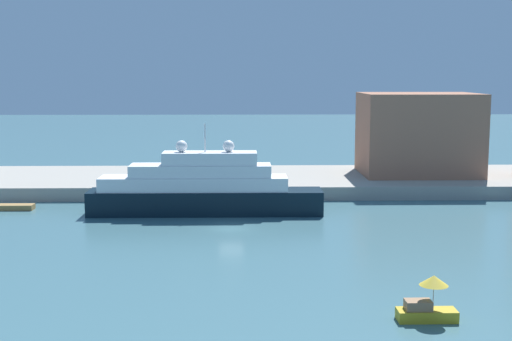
% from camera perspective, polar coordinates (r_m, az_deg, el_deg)
% --- Properties ---
extents(ground, '(400.00, 400.00, 0.00)m').
position_cam_1_polar(ground, '(74.15, -2.04, -4.79)').
color(ground, '#3D6670').
extents(quay_dock, '(110.00, 21.42, 1.77)m').
position_cam_1_polar(quay_dock, '(100.23, -1.83, -0.90)').
color(quay_dock, gray).
rests_on(quay_dock, ground).
extents(large_yacht, '(27.20, 4.54, 10.58)m').
position_cam_1_polar(large_yacht, '(81.65, -4.38, -1.53)').
color(large_yacht, black).
rests_on(large_yacht, ground).
extents(small_motorboat, '(3.96, 1.92, 3.11)m').
position_cam_1_polar(small_motorboat, '(48.64, 13.82, -10.46)').
color(small_motorboat, '#B7991E').
rests_on(small_motorboat, ground).
extents(work_barge, '(5.00, 1.67, 0.65)m').
position_cam_1_polar(work_barge, '(89.16, -19.24, -2.84)').
color(work_barge, olive).
rests_on(work_barge, ground).
extents(harbor_building, '(16.34, 12.21, 11.69)m').
position_cam_1_polar(harbor_building, '(103.49, 13.12, 2.93)').
color(harbor_building, '#9E664C').
rests_on(harbor_building, quay_dock).
extents(parked_car, '(4.47, 1.81, 1.56)m').
position_cam_1_polar(parked_car, '(93.30, -8.24, -0.68)').
color(parked_car, silver).
rests_on(parked_car, quay_dock).
extents(person_figure, '(0.36, 0.36, 1.81)m').
position_cam_1_polar(person_figure, '(91.75, -5.81, -0.68)').
color(person_figure, '#334C8C').
rests_on(person_figure, quay_dock).
extents(mooring_bollard, '(0.52, 0.52, 0.76)m').
position_cam_1_polar(mooring_bollard, '(90.34, -0.52, -1.07)').
color(mooring_bollard, black).
rests_on(mooring_bollard, quay_dock).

